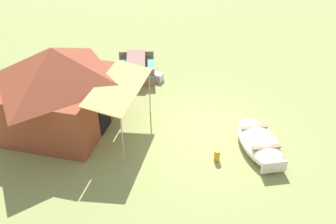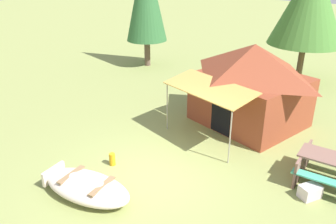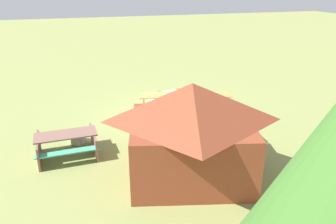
% 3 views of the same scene
% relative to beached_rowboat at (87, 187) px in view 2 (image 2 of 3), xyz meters
% --- Properties ---
extents(ground_plane, '(80.00, 80.00, 0.00)m').
position_rel_beached_rowboat_xyz_m(ground_plane, '(0.80, 1.56, -0.25)').
color(ground_plane, '#87914F').
extents(beached_rowboat, '(2.40, 1.35, 0.47)m').
position_rel_beached_rowboat_xyz_m(beached_rowboat, '(0.00, 0.00, 0.00)').
color(beached_rowboat, beige).
rests_on(beached_rowboat, ground_plane).
extents(canvas_cabin_tent, '(3.97, 4.63, 2.64)m').
position_rel_beached_rowboat_xyz_m(canvas_cabin_tent, '(1.32, 5.87, 1.12)').
color(canvas_cabin_tent, brown).
rests_on(canvas_cabin_tent, ground_plane).
extents(cooler_box, '(0.52, 0.57, 0.31)m').
position_rel_beached_rowboat_xyz_m(cooler_box, '(4.17, 3.00, -0.09)').
color(cooler_box, silver).
rests_on(cooler_box, ground_plane).
extents(fuel_can, '(0.23, 0.23, 0.34)m').
position_rel_beached_rowboat_xyz_m(fuel_can, '(-0.46, 1.28, -0.08)').
color(fuel_can, orange).
rests_on(fuel_can, ground_plane).
extents(pine_tree_back_left, '(3.13, 3.13, 5.12)m').
position_rel_beached_rowboat_xyz_m(pine_tree_back_left, '(1.31, 11.21, 3.13)').
color(pine_tree_back_left, brown).
rests_on(pine_tree_back_left, ground_plane).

